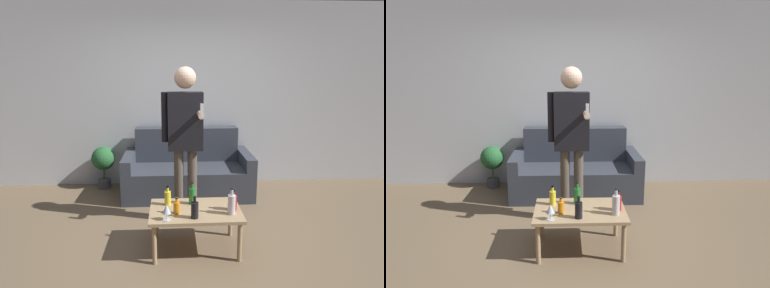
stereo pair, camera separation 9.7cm
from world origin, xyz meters
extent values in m
plane|color=#756047|center=(0.00, 0.00, 0.00)|extent=(16.00, 16.00, 0.00)
cube|color=silver|center=(0.00, 2.11, 1.35)|extent=(8.00, 0.06, 2.70)
cube|color=#383D47|center=(0.01, 1.45, 0.21)|extent=(1.48, 0.63, 0.42)
cube|color=#383D47|center=(0.01, 1.89, 0.45)|extent=(1.48, 0.25, 0.91)
cube|color=#383D47|center=(-0.80, 1.57, 0.30)|extent=(0.14, 0.88, 0.60)
cube|color=#383D47|center=(0.82, 1.57, 0.30)|extent=(0.14, 0.88, 0.60)
cube|color=tan|center=(0.01, 0.07, 0.40)|extent=(0.88, 0.60, 0.03)
cylinder|color=tan|center=(-0.39, -0.18, 0.19)|extent=(0.04, 0.04, 0.39)
cylinder|color=tan|center=(0.40, -0.18, 0.19)|extent=(0.04, 0.04, 0.39)
cylinder|color=tan|center=(-0.39, 0.32, 0.19)|extent=(0.04, 0.04, 0.39)
cylinder|color=tan|center=(0.40, 0.32, 0.19)|extent=(0.04, 0.04, 0.39)
cylinder|color=orange|center=(-0.18, -0.01, 0.47)|extent=(0.06, 0.06, 0.12)
cylinder|color=orange|center=(-0.18, -0.01, 0.55)|extent=(0.02, 0.02, 0.04)
cylinder|color=black|center=(-0.18, -0.01, 0.57)|extent=(0.03, 0.03, 0.01)
cylinder|color=silver|center=(0.34, -0.06, 0.51)|extent=(0.07, 0.07, 0.19)
cylinder|color=silver|center=(0.34, -0.06, 0.64)|extent=(0.03, 0.03, 0.07)
cylinder|color=black|center=(0.34, -0.06, 0.67)|extent=(0.03, 0.03, 0.01)
cylinder|color=#B21E1E|center=(0.37, 0.04, 0.49)|extent=(0.07, 0.07, 0.14)
cylinder|color=#B21E1E|center=(0.37, 0.04, 0.59)|extent=(0.03, 0.03, 0.06)
cylinder|color=black|center=(0.37, 0.04, 0.61)|extent=(0.03, 0.03, 0.01)
cylinder|color=#23752D|center=(-0.01, 0.21, 0.50)|extent=(0.07, 0.07, 0.16)
cylinder|color=#23752D|center=(-0.01, 0.21, 0.61)|extent=(0.03, 0.03, 0.06)
cylinder|color=black|center=(-0.01, 0.21, 0.64)|extent=(0.03, 0.03, 0.01)
cylinder|color=black|center=(-0.01, -0.12, 0.49)|extent=(0.07, 0.07, 0.15)
cylinder|color=black|center=(-0.01, -0.12, 0.60)|extent=(0.03, 0.03, 0.06)
cylinder|color=black|center=(-0.01, -0.12, 0.62)|extent=(0.03, 0.03, 0.01)
cylinder|color=yellow|center=(-0.26, 0.20, 0.49)|extent=(0.07, 0.07, 0.14)
cylinder|color=yellow|center=(-0.26, 0.20, 0.58)|extent=(0.02, 0.02, 0.05)
cylinder|color=black|center=(-0.26, 0.20, 0.61)|extent=(0.03, 0.03, 0.01)
cylinder|color=silver|center=(-0.27, -0.15, 0.42)|extent=(0.07, 0.07, 0.01)
cylinder|color=silver|center=(-0.27, -0.15, 0.45)|extent=(0.01, 0.01, 0.06)
cone|color=silver|center=(-0.27, -0.15, 0.52)|extent=(0.08, 0.08, 0.08)
cylinder|color=brown|center=(-0.14, 0.71, 0.43)|extent=(0.11, 0.11, 0.86)
cylinder|color=brown|center=(0.02, 0.71, 0.43)|extent=(0.11, 0.11, 0.86)
cube|color=black|center=(-0.06, 0.71, 1.18)|extent=(0.39, 0.17, 0.64)
sphere|color=beige|center=(-0.06, 0.71, 1.66)|extent=(0.24, 0.24, 0.24)
cylinder|color=black|center=(-0.29, 0.71, 1.23)|extent=(0.07, 0.07, 0.55)
cylinder|color=beige|center=(0.09, 0.57, 1.28)|extent=(0.07, 0.28, 0.07)
cube|color=white|center=(0.09, 0.40, 1.34)|extent=(0.03, 0.03, 0.14)
cylinder|color=#4C4C51|center=(-1.22, 1.90, 0.07)|extent=(0.19, 0.19, 0.13)
cylinder|color=#476B38|center=(-1.22, 1.90, 0.23)|extent=(0.02, 0.02, 0.20)
sphere|color=#286633|center=(-1.22, 1.90, 0.46)|extent=(0.34, 0.34, 0.34)
camera|label=1|loc=(-0.22, -3.03, 1.78)|focal=32.00mm
camera|label=2|loc=(-0.12, -3.03, 1.78)|focal=32.00mm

